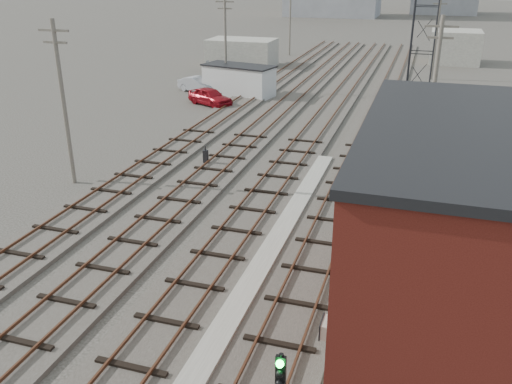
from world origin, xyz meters
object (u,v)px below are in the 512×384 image
at_px(switch_stand, 206,157).
at_px(car_silver, 198,85).
at_px(car_grey, 226,67).
at_px(car_red, 210,96).
at_px(site_trailer, 239,80).

height_order(switch_stand, car_silver, car_silver).
height_order(car_silver, car_grey, car_silver).
bearing_deg(car_grey, switch_stand, 177.44).
height_order(switch_stand, car_grey, car_grey).
distance_m(car_red, car_grey, 15.96).
bearing_deg(car_grey, site_trailer, -174.46).
relative_size(switch_stand, car_silver, 0.27).
xyz_separation_m(site_trailer, car_red, (-1.16, -4.47, -0.68)).
relative_size(car_silver, car_grey, 0.97).
xyz_separation_m(car_red, car_silver, (-3.08, 4.58, -0.03)).
xyz_separation_m(switch_stand, car_silver, (-8.74, 19.39, 0.17)).
distance_m(car_red, car_silver, 5.52).
height_order(site_trailer, car_silver, site_trailer).
relative_size(switch_stand, car_red, 0.26).
xyz_separation_m(switch_stand, car_red, (-5.66, 14.81, 0.21)).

